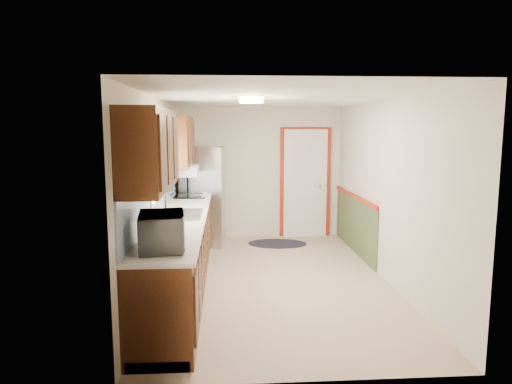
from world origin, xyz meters
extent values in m
cube|color=tan|center=(0.00, 0.00, 0.00)|extent=(3.20, 5.20, 0.12)
cube|color=white|center=(0.00, 0.00, 2.40)|extent=(3.20, 5.20, 0.12)
cube|color=beige|center=(0.00, 2.50, 1.20)|extent=(3.20, 0.10, 2.40)
cube|color=beige|center=(0.00, -2.50, 1.20)|extent=(3.20, 0.10, 2.40)
cube|color=beige|center=(-1.50, 0.00, 1.20)|extent=(0.10, 5.20, 2.40)
cube|color=beige|center=(1.50, 0.00, 1.20)|extent=(0.10, 5.20, 2.40)
cube|color=#3C1D0D|center=(-1.20, -0.30, 0.45)|extent=(0.60, 4.00, 0.90)
cube|color=silver|center=(-1.19, -0.30, 0.92)|extent=(0.63, 4.00, 0.04)
cube|color=#5D92E2|center=(-1.49, -0.30, 1.22)|extent=(0.02, 4.00, 0.55)
cube|color=#3C1D0D|center=(-1.32, -1.60, 1.83)|extent=(0.35, 1.40, 0.75)
cube|color=#3C1D0D|center=(-1.32, 1.10, 1.83)|extent=(0.35, 1.20, 0.75)
cube|color=white|center=(-1.49, -0.20, 1.62)|extent=(0.02, 1.00, 0.90)
cube|color=#D55A28|center=(-1.44, -0.20, 1.97)|extent=(0.05, 1.12, 0.24)
cube|color=#B7B7BC|center=(-1.19, -0.20, 0.95)|extent=(0.52, 0.82, 0.02)
cube|color=white|center=(-1.27, 1.15, 1.38)|extent=(0.45, 0.60, 0.15)
cube|color=maroon|center=(0.85, 2.47, 1.00)|extent=(0.94, 0.05, 2.08)
cube|color=white|center=(0.85, 2.44, 1.00)|extent=(0.80, 0.04, 2.00)
cube|color=#414E2C|center=(1.49, 1.35, 0.45)|extent=(0.02, 2.30, 0.90)
cube|color=maroon|center=(1.48, 1.35, 0.92)|extent=(0.04, 2.30, 0.06)
cylinder|color=#FFD88C|center=(-0.30, -0.20, 2.36)|extent=(0.30, 0.30, 0.06)
imported|color=white|center=(-1.20, -1.82, 1.14)|extent=(0.40, 0.62, 0.40)
cube|color=#B7B7BC|center=(-1.02, 2.03, 0.85)|extent=(0.78, 0.74, 1.70)
cylinder|color=black|center=(-1.26, 1.66, 0.77)|extent=(0.02, 0.02, 1.19)
ellipsoid|color=black|center=(0.27, 1.90, 0.01)|extent=(1.09, 0.77, 0.01)
cube|color=black|center=(-1.19, 1.40, 0.95)|extent=(0.49, 0.59, 0.02)
camera|label=1|loc=(-0.62, -5.88, 2.02)|focal=32.00mm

